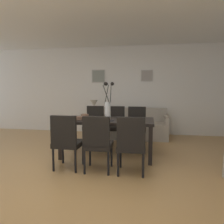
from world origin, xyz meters
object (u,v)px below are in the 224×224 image
at_px(dining_chair_near_right, 94,123).
at_px(framed_picture_left, 98,76).
at_px(bowl_near_left, 78,118).
at_px(bowl_far_left, 106,119).
at_px(framed_picture_center, 147,76).
at_px(side_table, 94,127).
at_px(dining_chair_far_right, 116,124).
at_px(bowl_near_right, 85,115).
at_px(dining_chair_near_left, 67,139).
at_px(dining_chair_mid_left, 131,143).
at_px(dining_table, 108,123).
at_px(sofa, 133,127).
at_px(table_lamp, 94,105).
at_px(dining_chair_mid_right, 137,124).
at_px(centerpiece_vase, 108,105).
at_px(dining_chair_far_left, 98,141).

xyz_separation_m(dining_chair_near_right, framed_picture_left, (-0.21, 1.34, 1.22)).
relative_size(bowl_near_left, bowl_far_left, 1.00).
distance_m(framed_picture_left, framed_picture_center, 1.45).
bearing_deg(side_table, bowl_far_left, -69.03).
height_order(dining_chair_far_right, framed_picture_left, framed_picture_left).
bearing_deg(bowl_near_left, bowl_near_right, 90.00).
bearing_deg(dining_chair_near_left, bowl_near_left, 91.16).
relative_size(bowl_near_right, framed_picture_left, 0.41).
xyz_separation_m(dining_chair_mid_left, bowl_near_left, (-1.08, 0.66, 0.27)).
bearing_deg(bowl_far_left, dining_table, 90.00).
height_order(side_table, framed_picture_center, framed_picture_center).
bearing_deg(sofa, dining_table, -102.17).
bearing_deg(table_lamp, dining_chair_far_right, -47.66).
distance_m(dining_table, bowl_near_right, 0.59).
relative_size(bowl_far_left, framed_picture_center, 0.50).
distance_m(dining_chair_near_right, framed_picture_left, 1.82).
xyz_separation_m(dining_chair_near_left, dining_chair_mid_right, (1.05, 1.70, 0.00)).
bearing_deg(dining_chair_near_left, centerpiece_vase, 58.20).
relative_size(dining_chair_far_left, dining_chair_mid_left, 1.00).
xyz_separation_m(dining_chair_mid_left, framed_picture_left, (-1.26, 3.10, 1.22)).
bearing_deg(dining_chair_mid_left, dining_chair_near_right, 120.91).
relative_size(dining_chair_mid_right, framed_picture_center, 2.73).
xyz_separation_m(bowl_near_right, table_lamp, (-0.20, 1.51, 0.11)).
bearing_deg(dining_chair_far_left, table_lamp, 105.98).
height_order(dining_table, dining_chair_far_right, dining_chair_far_right).
bearing_deg(dining_chair_mid_right, side_table, 145.31).
distance_m(centerpiece_vase, side_table, 2.02).
xyz_separation_m(dining_chair_mid_left, bowl_far_left, (-0.54, 0.66, 0.27)).
relative_size(dining_table, framed_picture_left, 4.38).
xyz_separation_m(dining_chair_far_left, side_table, (-0.74, 2.59, -0.25)).
bearing_deg(dining_chair_far_left, framed_picture_center, 76.86).
bearing_deg(table_lamp, bowl_near_right, -82.55).
height_order(dining_chair_far_right, table_lamp, table_lamp).
bearing_deg(bowl_near_left, table_lamp, 95.87).
height_order(dining_chair_near_right, framed_picture_left, framed_picture_left).
xyz_separation_m(dining_chair_near_left, dining_chair_near_right, (0.01, 1.74, 0.00)).
distance_m(dining_table, dining_chair_far_right, 0.90).
height_order(dining_table, dining_chair_mid_left, dining_chair_mid_left).
bearing_deg(bowl_near_right, sofa, 59.31).
bearing_deg(dining_chair_near_right, bowl_near_right, -92.18).
bearing_deg(framed_picture_left, dining_chair_mid_right, -47.98).
xyz_separation_m(dining_chair_near_right, bowl_far_left, (0.51, -1.10, 0.27)).
relative_size(dining_chair_near_right, framed_picture_left, 2.24).
relative_size(dining_chair_far_right, sofa, 0.49).
xyz_separation_m(dining_chair_far_left, framed_picture_left, (-0.73, 3.10, 1.22)).
xyz_separation_m(dining_chair_near_left, bowl_far_left, (0.53, 0.64, 0.27)).
height_order(dining_chair_mid_left, framed_picture_center, framed_picture_center).
bearing_deg(dining_chair_mid_left, bowl_near_right, 135.15).
xyz_separation_m(dining_chair_mid_right, framed_picture_center, (0.20, 1.39, 1.22)).
distance_m(dining_chair_near_left, bowl_far_left, 0.88).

